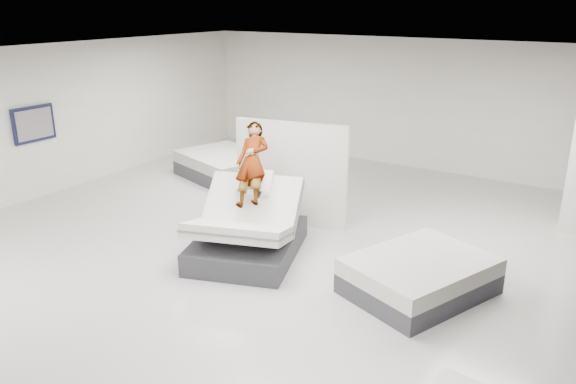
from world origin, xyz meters
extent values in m
plane|color=#B9B6AF|center=(0.00, 0.00, 0.00)|extent=(14.00, 14.00, 0.00)
plane|color=black|center=(0.00, 0.00, 3.20)|extent=(14.00, 14.00, 0.00)
cube|color=white|center=(0.00, 7.00, 1.60)|extent=(12.00, 0.04, 3.20)
cube|color=white|center=(-6.00, 0.00, 1.60)|extent=(0.04, 14.00, 3.20)
cube|color=#3A3A40|center=(-0.42, 0.51, 0.18)|extent=(2.18, 2.50, 0.37)
cube|color=silver|center=(-0.53, 0.82, 0.79)|extent=(1.80, 1.42, 0.85)
cube|color=slate|center=(-0.53, 0.82, 0.79)|extent=(1.79, 1.32, 0.71)
cube|color=silver|center=(-0.27, 0.05, 0.62)|extent=(1.84, 1.53, 0.50)
cube|color=slate|center=(-0.27, 0.05, 0.62)|extent=(1.85, 1.51, 0.31)
cube|color=white|center=(-0.57, 0.93, 1.14)|extent=(0.68, 0.58, 0.38)
imported|color=slate|center=(-0.52, 0.79, 1.27)|extent=(0.99, 1.52, 1.27)
cube|color=black|center=(-0.20, 0.53, 1.10)|extent=(0.09, 0.15, 0.08)
cube|color=silver|center=(-0.58, 2.09, 0.98)|extent=(2.14, 0.54, 1.97)
cube|color=#3A3A40|center=(2.44, 0.80, 0.15)|extent=(2.10, 2.38, 0.30)
cube|color=silver|center=(2.44, 0.80, 0.42)|extent=(2.10, 2.38, 0.25)
cube|color=#3A3A40|center=(-3.48, 3.72, 0.16)|extent=(2.54, 2.19, 0.32)
cube|color=silver|center=(-3.48, 3.72, 0.46)|extent=(2.54, 2.19, 0.27)
cube|color=black|center=(-5.94, 0.50, 1.60)|extent=(0.05, 0.95, 0.75)
cube|color=#9C8668|center=(-5.91, 0.50, 1.60)|extent=(0.02, 0.82, 0.62)
camera|label=1|loc=(4.75, -6.36, 4.05)|focal=35.00mm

